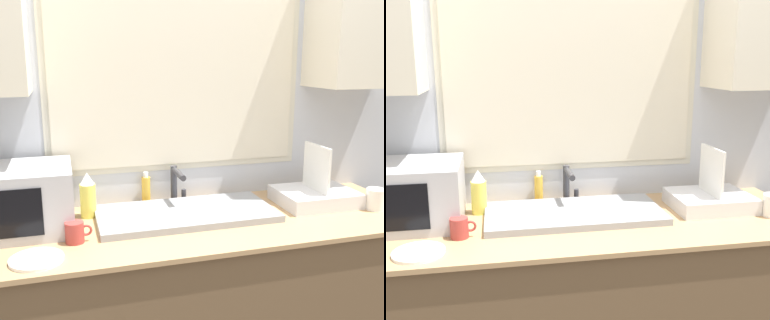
# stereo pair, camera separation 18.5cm
# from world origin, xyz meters

# --- Properties ---
(countertop) EXTENTS (2.03, 0.69, 0.93)m
(countertop) POSITION_xyz_m (0.00, 0.33, 0.47)
(countertop) COLOR brown
(countertop) RESTS_ON ground_plane
(wall_back) EXTENTS (6.00, 0.38, 2.60)m
(wall_back) POSITION_xyz_m (0.00, 0.66, 1.39)
(wall_back) COLOR silver
(wall_back) RESTS_ON ground_plane
(sink_basin) EXTENTS (0.78, 0.38, 0.03)m
(sink_basin) POSITION_xyz_m (-0.04, 0.39, 0.95)
(sink_basin) COLOR gray
(sink_basin) RESTS_ON countertop
(faucet) EXTENTS (0.08, 0.19, 0.18)m
(faucet) POSITION_xyz_m (-0.03, 0.58, 1.05)
(faucet) COLOR #333338
(faucet) RESTS_ON countertop
(microwave) EXTENTS (0.46, 0.37, 0.26)m
(microwave) POSITION_xyz_m (-0.75, 0.44, 1.07)
(microwave) COLOR #B2B2B7
(microwave) RESTS_ON countertop
(dish_rack) EXTENTS (0.36, 0.29, 0.29)m
(dish_rack) POSITION_xyz_m (0.61, 0.39, 0.98)
(dish_rack) COLOR silver
(dish_rack) RESTS_ON countertop
(spray_bottle) EXTENTS (0.07, 0.07, 0.20)m
(spray_bottle) POSITION_xyz_m (-0.45, 0.51, 1.03)
(spray_bottle) COLOR #D8CC4C
(spray_bottle) RESTS_ON countertop
(soap_bottle) EXTENTS (0.04, 0.04, 0.16)m
(soap_bottle) POSITION_xyz_m (-0.17, 0.63, 1.00)
(soap_bottle) COLOR gold
(soap_bottle) RESTS_ON countertop
(mug_near_sink) EXTENTS (0.10, 0.07, 0.08)m
(mug_near_sink) POSITION_xyz_m (-0.52, 0.24, 0.98)
(mug_near_sink) COLOR #A53833
(mug_near_sink) RESTS_ON countertop
(mug_by_rack) EXTENTS (0.12, 0.09, 0.10)m
(mug_by_rack) POSITION_xyz_m (0.84, 0.24, 0.98)
(mug_by_rack) COLOR white
(mug_by_rack) RESTS_ON countertop
(small_plate) EXTENTS (0.19, 0.19, 0.01)m
(small_plate) POSITION_xyz_m (-0.66, 0.11, 0.94)
(small_plate) COLOR white
(small_plate) RESTS_ON countertop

